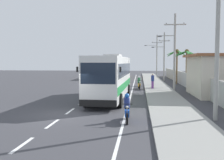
{
  "coord_description": "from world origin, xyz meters",
  "views": [
    {
      "loc": [
        4.57,
        -15.48,
        3.26
      ],
      "look_at": [
        2.19,
        6.63,
        1.7
      ],
      "focal_mm": 41.29,
      "sensor_mm": 36.0,
      "label": 1
    }
  ],
  "objects": [
    {
      "name": "coach_bus_foreground",
      "position": [
        2.09,
        6.65,
        2.06
      ],
      "size": [
        3.19,
        11.74,
        3.96
      ],
      "color": "silver",
      "rests_on": "ground"
    },
    {
      "name": "utility_pole_far",
      "position": [
        8.6,
        29.01,
        4.36
      ],
      "size": [
        3.08,
        0.24,
        8.23
      ],
      "color": "#9E9E99",
      "rests_on": "ground"
    },
    {
      "name": "palm_nearest",
      "position": [
        10.64,
        18.92,
        3.78
      ],
      "size": [
        3.5,
        3.61,
        4.93
      ],
      "color": "brown",
      "rests_on": "ground"
    },
    {
      "name": "motorcycle_beside_bus",
      "position": [
        3.89,
        -1.49,
        0.63
      ],
      "size": [
        0.56,
        1.96,
        1.53
      ],
      "color": "black",
      "rests_on": "ground"
    },
    {
      "name": "motorcycle_trailing",
      "position": [
        4.51,
        15.74,
        0.65
      ],
      "size": [
        0.56,
        1.96,
        1.59
      ],
      "color": "black",
      "rests_on": "ground"
    },
    {
      "name": "lane_markings",
      "position": [
        2.21,
        15.0,
        0.0
      ],
      "size": [
        3.87,
        71.98,
        0.01
      ],
      "color": "white",
      "rests_on": "ground"
    },
    {
      "name": "coach_bus_far_lane",
      "position": [
        -1.56,
        36.68,
        2.0
      ],
      "size": [
        3.11,
        11.62,
        3.84
      ],
      "color": "gold",
      "rests_on": "ground"
    },
    {
      "name": "pedestrian_near_kerb",
      "position": [
        6.1,
        15.21,
        1.04
      ],
      "size": [
        0.36,
        0.36,
        1.73
      ],
      "rotation": [
        0.0,
        0.0,
        4.79
      ],
      "color": "#75388E",
      "rests_on": "sidewalk_kerb"
    },
    {
      "name": "utility_pole_nearest",
      "position": [
        8.8,
        -0.71,
        5.35
      ],
      "size": [
        2.27,
        0.24,
        10.34
      ],
      "color": "#9E9E99",
      "rests_on": "ground"
    },
    {
      "name": "utility_pole_distant",
      "position": [
        8.32,
        43.88,
        4.99
      ],
      "size": [
        4.0,
        0.24,
        9.36
      ],
      "color": "#9E9E99",
      "rests_on": "ground"
    },
    {
      "name": "utility_pole_mid",
      "position": [
        8.4,
        14.15,
        4.61
      ],
      "size": [
        3.11,
        0.24,
        8.63
      ],
      "color": "#9E9E99",
      "rests_on": "ground"
    },
    {
      "name": "ground_plane",
      "position": [
        0.0,
        0.0,
        0.0
      ],
      "size": [
        160.0,
        160.0,
        0.0
      ],
      "primitive_type": "plane",
      "color": "#3A3A3F"
    },
    {
      "name": "sidewalk_kerb",
      "position": [
        6.8,
        10.0,
        0.07
      ],
      "size": [
        3.2,
        90.0,
        0.14
      ],
      "primitive_type": "cube",
      "color": "gray",
      "rests_on": "ground"
    },
    {
      "name": "boundary_wall",
      "position": [
        10.6,
        14.0,
        0.94
      ],
      "size": [
        0.24,
        60.0,
        1.87
      ],
      "primitive_type": "cube",
      "color": "#B2B2AD",
      "rests_on": "ground"
    },
    {
      "name": "palm_second",
      "position": [
        9.97,
        22.95,
        3.87
      ],
      "size": [
        3.19,
        3.28,
        5.13
      ],
      "color": "brown",
      "rests_on": "ground"
    }
  ]
}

